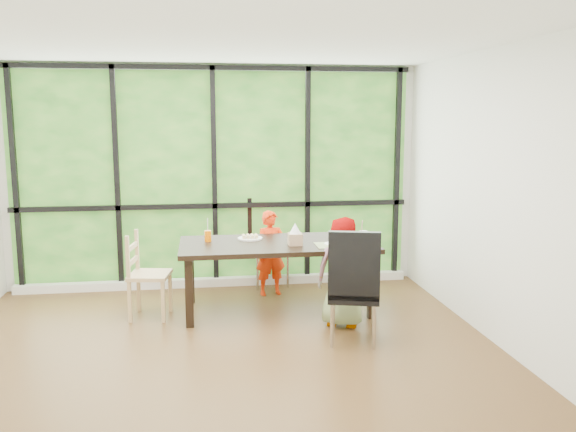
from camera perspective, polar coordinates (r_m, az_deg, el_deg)
The scene contains 23 objects.
ground at distance 5.53m, azimuth -6.19°, elevation -12.69°, with size 5.00×5.00×0.00m, color black.
back_wall at distance 7.41m, azimuth -7.02°, elevation 3.72°, with size 5.00×5.00×0.00m, color silver.
foliage_backdrop at distance 7.39m, azimuth -7.02°, elevation 3.70°, with size 4.80×0.02×2.65m, color #1F501B.
window_mullions at distance 7.35m, azimuth -7.01°, elevation 3.67°, with size 4.80×0.06×2.65m, color black, non-canonical shape.
window_sill at distance 7.55m, azimuth -6.81°, elevation -6.23°, with size 4.80×0.12×0.10m, color silver.
dining_table at distance 6.50m, azimuth -1.00°, elevation -5.76°, with size 2.07×1.01×0.75m, color black.
chair_window_leather at distance 7.42m, azimuth -1.83°, elevation -2.54°, with size 0.46×0.46×1.08m, color black.
chair_interior_leather at distance 5.60m, azimuth 6.27°, elevation -6.55°, with size 0.46×0.46×1.08m, color black.
chair_end_beech at distance 6.43m, azimuth -13.00°, elevation -5.49°, with size 0.42×0.40×0.90m, color tan.
child_toddler at distance 7.05m, azimuth -1.63°, elevation -3.52°, with size 0.36×0.24×1.00m, color red.
child_older at distance 6.02m, azimuth 5.48°, elevation -5.28°, with size 0.54×0.35×1.10m, color gray.
placemat at distance 6.29m, azimuth 4.61°, elevation -2.76°, with size 0.43×0.31×0.01m, color tan.
plate_far at distance 6.59m, azimuth -3.62°, elevation -2.14°, with size 0.27×0.27×0.02m, color white.
plate_near at distance 6.32m, azimuth 4.42°, elevation -2.67°, with size 0.21×0.21×0.01m, color white.
orange_cup at distance 6.51m, azimuth -7.62°, elevation -1.89°, with size 0.07×0.07×0.12m, color #FA6C00.
green_cup at distance 6.31m, azimuth 7.01°, elevation -2.21°, with size 0.08×0.08×0.12m, color #3FD12D.
white_mug at distance 6.63m, azimuth 7.18°, elevation -1.80°, with size 0.09×0.09×0.09m, color white.
tissue_box at distance 6.27m, azimuth 0.68°, elevation -2.22°, with size 0.14×0.14×0.12m, color tan.
crepe_rolls_far at distance 6.58m, azimuth -3.62°, elevation -1.91°, with size 0.20×0.12×0.04m, color tan, non-canonical shape.
crepe_rolls_near at distance 6.31m, azimuth 4.42°, elevation -2.45°, with size 0.05×0.12×0.04m, color tan, non-canonical shape.
straw_white at distance 6.49m, azimuth -7.64°, elevation -1.04°, with size 0.01×0.01×0.20m, color white.
straw_pink at distance 6.29m, azimuth 7.02°, elevation -1.30°, with size 0.01×0.01×0.20m, color pink.
tissue at distance 6.25m, azimuth 0.68°, elevation -1.17°, with size 0.12×0.12×0.11m, color white.
Camera 1 is at (-0.16, -5.12, 2.07)m, focal length 37.42 mm.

